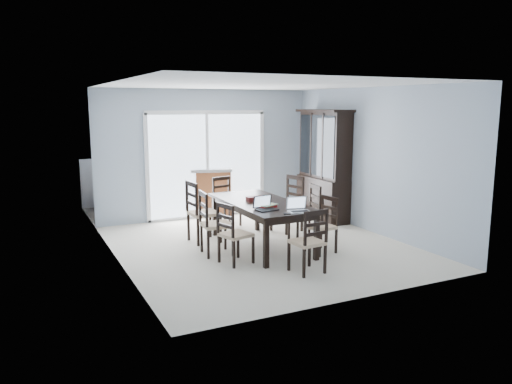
% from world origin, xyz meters
% --- Properties ---
extents(floor, '(5.00, 5.00, 0.00)m').
position_xyz_m(floor, '(0.00, 0.00, 0.00)').
color(floor, beige).
rests_on(floor, ground).
extents(ceiling, '(5.00, 5.00, 0.00)m').
position_xyz_m(ceiling, '(0.00, 0.00, 2.60)').
color(ceiling, white).
rests_on(ceiling, back_wall).
extents(back_wall, '(4.50, 0.02, 2.60)m').
position_xyz_m(back_wall, '(0.00, 2.50, 1.30)').
color(back_wall, '#9CABBA').
rests_on(back_wall, floor).
extents(wall_left, '(0.02, 5.00, 2.60)m').
position_xyz_m(wall_left, '(-2.25, 0.00, 1.30)').
color(wall_left, '#9CABBA').
rests_on(wall_left, floor).
extents(wall_right, '(0.02, 5.00, 2.60)m').
position_xyz_m(wall_right, '(2.25, 0.00, 1.30)').
color(wall_right, '#9CABBA').
rests_on(wall_right, floor).
extents(balcony, '(4.50, 2.00, 0.10)m').
position_xyz_m(balcony, '(0.00, 3.50, -0.05)').
color(balcony, gray).
rests_on(balcony, ground).
extents(railing, '(4.50, 0.06, 1.10)m').
position_xyz_m(railing, '(0.00, 4.50, 0.55)').
color(railing, '#99999E').
rests_on(railing, balcony).
extents(dining_table, '(1.00, 2.20, 0.75)m').
position_xyz_m(dining_table, '(0.00, 0.00, 0.67)').
color(dining_table, black).
rests_on(dining_table, floor).
extents(china_hutch, '(0.50, 1.38, 2.20)m').
position_xyz_m(china_hutch, '(2.02, 1.25, 1.07)').
color(china_hutch, black).
rests_on(china_hutch, floor).
extents(sliding_door, '(2.52, 0.05, 2.18)m').
position_xyz_m(sliding_door, '(0.00, 2.48, 1.09)').
color(sliding_door, silver).
rests_on(sliding_door, floor).
extents(chair_left_near, '(0.49, 0.48, 1.05)m').
position_xyz_m(chair_left_near, '(-0.80, -0.62, 0.55)').
color(chair_left_near, black).
rests_on(chair_left_near, floor).
extents(chair_left_mid, '(0.48, 0.47, 1.15)m').
position_xyz_m(chair_left_mid, '(-0.90, -0.06, 0.61)').
color(chair_left_mid, black).
rests_on(chair_left_mid, floor).
extents(chair_left_far, '(0.50, 0.48, 1.20)m').
position_xyz_m(chair_left_far, '(-0.83, 0.69, 0.64)').
color(chair_left_far, black).
rests_on(chair_left_far, floor).
extents(chair_right_near, '(0.45, 0.44, 1.01)m').
position_xyz_m(chair_right_near, '(0.77, -0.69, 0.54)').
color(chair_right_near, black).
rests_on(chair_right_near, floor).
extents(chair_right_mid, '(0.48, 0.47, 1.11)m').
position_xyz_m(chair_right_mid, '(0.87, -0.06, 0.59)').
color(chair_right_mid, black).
rests_on(chair_right_mid, floor).
extents(chair_right_far, '(0.55, 0.54, 1.16)m').
position_xyz_m(chair_right_far, '(0.98, 0.74, 0.62)').
color(chair_right_far, black).
rests_on(chair_right_far, floor).
extents(chair_end_near, '(0.43, 0.44, 1.05)m').
position_xyz_m(chair_end_near, '(0.01, -1.49, 0.56)').
color(chair_end_near, black).
rests_on(chair_end_near, floor).
extents(chair_end_far, '(0.48, 0.49, 1.06)m').
position_xyz_m(chair_end_far, '(0.05, 1.68, 0.56)').
color(chair_end_far, black).
rests_on(chair_end_far, floor).
extents(laptop_dark, '(0.33, 0.24, 0.21)m').
position_xyz_m(laptop_dark, '(-0.22, -0.63, 0.80)').
color(laptop_dark, black).
rests_on(laptop_dark, dining_table).
extents(laptop_silver, '(0.35, 0.27, 0.21)m').
position_xyz_m(laptop_silver, '(0.14, -0.96, 0.80)').
color(laptop_silver, '#BBBBBE').
rests_on(laptop_silver, dining_table).
extents(book_stack, '(0.35, 0.32, 0.05)m').
position_xyz_m(book_stack, '(-0.13, -0.44, 0.77)').
color(book_stack, maroon).
rests_on(book_stack, dining_table).
extents(cell_phone, '(0.12, 0.09, 0.01)m').
position_xyz_m(cell_phone, '(-0.08, -1.00, 0.76)').
color(cell_phone, black).
rests_on(cell_phone, dining_table).
extents(game_box, '(0.28, 0.15, 0.07)m').
position_xyz_m(game_box, '(-0.05, 0.12, 0.79)').
color(game_box, '#460E15').
rests_on(game_box, dining_table).
extents(hot_tub, '(2.28, 2.13, 0.99)m').
position_xyz_m(hot_tub, '(-0.24, 3.32, 0.50)').
color(hot_tub, brown).
rests_on(hot_tub, balcony).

